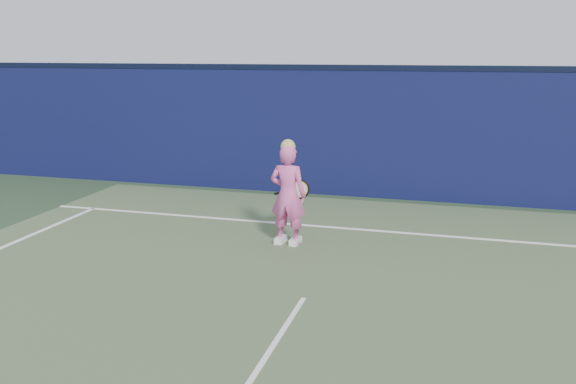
% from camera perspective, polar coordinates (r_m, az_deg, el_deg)
% --- Properties ---
extents(ground, '(80.00, 80.00, 0.00)m').
position_cam_1_polar(ground, '(6.47, -0.75, -13.32)').
color(ground, '#2A3E26').
rests_on(ground, ground).
extents(backstop_wall, '(24.00, 0.40, 2.50)m').
position_cam_1_polar(backstop_wall, '(12.27, 7.89, 5.37)').
color(backstop_wall, '#0D143C').
rests_on(backstop_wall, ground).
extents(wall_cap, '(24.00, 0.42, 0.10)m').
position_cam_1_polar(wall_cap, '(12.17, 8.08, 11.45)').
color(wall_cap, black).
rests_on(wall_cap, backstop_wall).
extents(player, '(0.58, 0.40, 1.61)m').
position_cam_1_polar(player, '(9.12, 0.00, -0.23)').
color(player, '#E258A2').
rests_on(player, ground).
extents(racket, '(0.60, 0.15, 0.32)m').
position_cam_1_polar(racket, '(9.52, 0.91, 0.24)').
color(racket, black).
rests_on(racket, ground).
extents(court_lines, '(11.00, 12.04, 0.01)m').
position_cam_1_polar(court_lines, '(6.18, -1.65, -14.52)').
color(court_lines, white).
rests_on(court_lines, court_surface).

